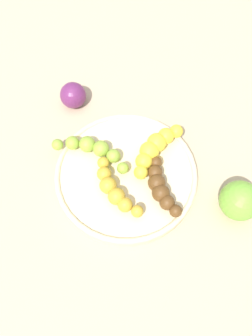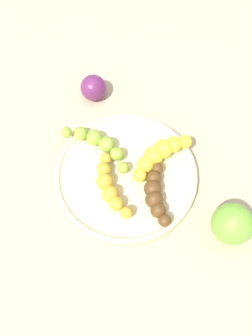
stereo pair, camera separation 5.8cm
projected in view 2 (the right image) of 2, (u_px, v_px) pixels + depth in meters
ground_plane at (126, 177)px, 0.62m from camera, size 2.40×2.40×0.00m
fruit_bowl at (126, 174)px, 0.61m from camera, size 0.25×0.25×0.02m
banana_spotted at (109, 186)px, 0.57m from camera, size 0.09×0.10×0.03m
banana_overripe at (156, 194)px, 0.57m from camera, size 0.10×0.08×0.03m
banana_yellow at (159, 154)px, 0.60m from camera, size 0.12×0.07×0.04m
banana_green at (99, 143)px, 0.61m from camera, size 0.05×0.15×0.03m
plum_purple at (93, 88)px, 0.68m from camera, size 0.05×0.05×0.05m
apple_green at (232, 226)px, 0.54m from camera, size 0.07×0.07×0.07m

